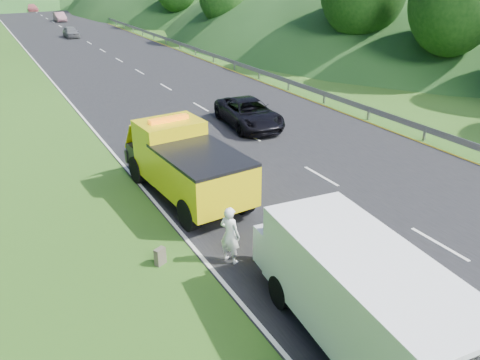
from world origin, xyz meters
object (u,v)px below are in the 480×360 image
tow_truck (185,163)px  woman (230,261)px  white_van (360,292)px  suitcase (160,256)px  child (261,261)px  passing_suv (249,126)px

tow_truck → woman: (-0.61, -4.69, -1.38)m
tow_truck → white_van: bearing=-91.2°
suitcase → child: bearing=-26.0°
tow_truck → child: 5.30m
child → suitcase: (-2.68, 1.31, 0.27)m
white_van → child: (-0.21, 3.85, -1.41)m
white_van → woman: 4.61m
woman → suitcase: (-1.86, 0.89, 0.27)m
tow_truck → suitcase: (-2.48, -3.80, -1.11)m
child → passing_suv: size_ratio=0.20×
white_van → passing_suv: (5.93, 15.15, -1.41)m
suitcase → passing_suv: passing_suv is taller
tow_truck → suitcase: tow_truck is taller
white_van → woman: (-1.03, 4.27, -1.41)m
tow_truck → white_van: 8.97m
white_van → tow_truck: bearing=98.5°
white_van → woman: size_ratio=4.03×
child → passing_suv: (6.14, 11.30, 0.00)m
suitcase → white_van: bearing=-60.7°
woman → passing_suv: woman is taller
child → white_van: bearing=-61.7°
tow_truck → suitcase: bearing=-127.0°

